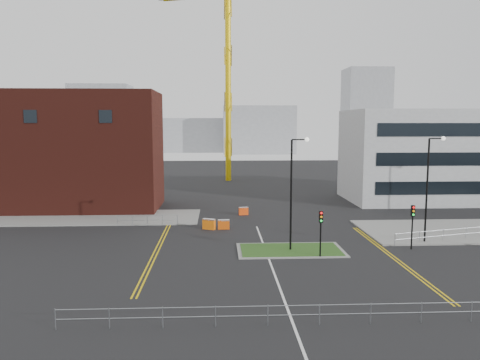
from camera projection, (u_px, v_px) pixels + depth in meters
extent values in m
plane|color=black|center=(279.00, 285.00, 29.91)|extent=(200.00, 200.00, 0.00)
cube|color=slate|center=(70.00, 218.00, 50.79)|extent=(28.00, 8.00, 0.12)
cube|color=slate|center=(290.00, 250.00, 37.93)|extent=(8.60, 4.60, 0.08)
cube|color=#244416|center=(290.00, 250.00, 37.93)|extent=(8.00, 4.00, 0.12)
cube|color=#4B1912|center=(83.00, 151.00, 55.90)|extent=(18.00, 10.00, 14.00)
cube|color=black|center=(30.00, 116.00, 50.25)|extent=(1.40, 0.10, 1.40)
cube|color=black|center=(106.00, 116.00, 50.62)|extent=(1.40, 0.10, 1.40)
cube|color=#A3A6A8|center=(442.00, 156.00, 62.12)|extent=(25.00, 12.00, 12.00)
cube|color=black|center=(465.00, 188.00, 56.57)|extent=(22.00, 0.10, 1.60)
cube|color=black|center=(466.00, 159.00, 56.15)|extent=(22.00, 0.10, 1.60)
cube|color=black|center=(468.00, 130.00, 55.72)|extent=(22.00, 0.10, 1.60)
cylinder|color=yellow|center=(228.00, 86.00, 82.32)|extent=(1.00, 1.00, 33.44)
cylinder|color=black|center=(291.00, 196.00, 37.39)|extent=(0.16, 0.16, 9.00)
cylinder|color=black|center=(299.00, 140.00, 36.87)|extent=(1.20, 0.10, 0.10)
sphere|color=silver|center=(307.00, 140.00, 36.90)|extent=(0.36, 0.36, 0.36)
cylinder|color=black|center=(427.00, 191.00, 39.93)|extent=(0.16, 0.16, 9.00)
cylinder|color=black|center=(436.00, 139.00, 39.41)|extent=(1.20, 0.10, 0.10)
sphere|color=silver|center=(443.00, 138.00, 39.44)|extent=(0.36, 0.36, 0.36)
cylinder|color=black|center=(320.00, 238.00, 35.86)|extent=(0.12, 0.12, 3.00)
cube|color=black|center=(321.00, 217.00, 35.66)|extent=(0.28, 0.22, 0.90)
sphere|color=red|center=(321.00, 213.00, 35.49)|extent=(0.18, 0.18, 0.18)
sphere|color=orange|center=(321.00, 217.00, 35.53)|extent=(0.18, 0.18, 0.18)
sphere|color=#0CCC33|center=(321.00, 221.00, 35.56)|extent=(0.18, 0.18, 0.18)
cylinder|color=black|center=(412.00, 231.00, 38.22)|extent=(0.12, 0.12, 3.00)
cube|color=black|center=(413.00, 211.00, 38.01)|extent=(0.28, 0.22, 0.90)
sphere|color=red|center=(414.00, 207.00, 37.84)|extent=(0.18, 0.18, 0.18)
sphere|color=orange|center=(414.00, 211.00, 37.88)|extent=(0.18, 0.18, 0.18)
sphere|color=#0CCC33|center=(413.00, 215.00, 37.92)|extent=(0.18, 0.18, 0.18)
cylinder|color=gray|center=(294.00, 305.00, 23.83)|extent=(24.00, 0.04, 0.04)
cylinder|color=gray|center=(294.00, 315.00, 23.89)|extent=(24.00, 0.04, 0.04)
cylinder|color=gray|center=(55.00, 319.00, 23.34)|extent=(0.05, 0.05, 1.10)
cylinder|color=gray|center=(147.00, 215.00, 47.12)|extent=(6.00, 0.04, 0.04)
cylinder|color=gray|center=(147.00, 220.00, 47.18)|extent=(6.00, 0.04, 0.04)
cylinder|color=gray|center=(117.00, 220.00, 47.04)|extent=(0.05, 0.05, 1.10)
cylinder|color=gray|center=(177.00, 220.00, 47.32)|extent=(0.05, 0.05, 1.10)
cylinder|color=gray|center=(395.00, 240.00, 39.28)|extent=(0.05, 0.05, 1.10)
cube|color=silver|center=(275.00, 275.00, 31.89)|extent=(0.15, 30.00, 0.01)
cube|color=gold|center=(157.00, 246.00, 39.41)|extent=(0.12, 24.00, 0.01)
cube|color=gold|center=(161.00, 246.00, 39.42)|extent=(0.12, 24.00, 0.01)
cube|color=gold|center=(390.00, 256.00, 36.30)|extent=(0.12, 20.00, 0.01)
cube|color=gold|center=(394.00, 256.00, 36.31)|extent=(0.12, 20.00, 0.01)
cube|color=gray|center=(102.00, 121.00, 145.70)|extent=(18.00, 12.00, 22.00)
cube|color=gray|center=(259.00, 130.00, 158.30)|extent=(24.00, 12.00, 16.00)
cube|color=gray|center=(366.00, 112.00, 154.24)|extent=(14.00, 12.00, 28.00)
cube|color=gray|center=(206.00, 135.00, 167.63)|extent=(30.00, 12.00, 12.00)
cube|color=orange|center=(209.00, 224.00, 45.49)|extent=(1.29, 0.88, 1.03)
cube|color=silver|center=(209.00, 219.00, 45.43)|extent=(1.29, 0.88, 0.12)
cube|color=#D84F0C|center=(224.00, 224.00, 45.56)|extent=(1.13, 0.41, 0.93)
cube|color=silver|center=(224.00, 220.00, 45.51)|extent=(1.13, 0.41, 0.11)
cube|color=#F8470D|center=(243.00, 211.00, 52.67)|extent=(1.10, 0.55, 0.87)
cube|color=silver|center=(243.00, 208.00, 52.62)|extent=(1.10, 0.55, 0.10)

